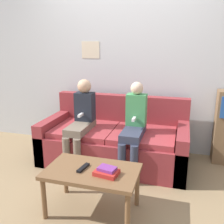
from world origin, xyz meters
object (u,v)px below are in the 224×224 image
(person_right, at_px, (134,125))
(tv_remote, at_px, (83,168))
(coffee_table, at_px, (92,175))
(person_left, at_px, (81,119))
(couch, at_px, (115,141))

(person_right, height_order, tv_remote, person_right)
(coffee_table, xyz_separation_m, person_left, (-0.47, 0.89, 0.23))
(coffee_table, distance_m, person_left, 1.03)
(person_right, bearing_deg, person_left, 179.65)
(person_left, xyz_separation_m, tv_remote, (0.39, -0.89, -0.17))
(person_right, bearing_deg, coffee_table, -103.12)
(person_right, bearing_deg, tv_remote, -107.86)
(coffee_table, bearing_deg, couch, 94.52)
(person_left, bearing_deg, couch, 28.06)
(couch, xyz_separation_m, person_right, (0.29, -0.21, 0.32))
(coffee_table, bearing_deg, person_right, 76.88)
(person_left, relative_size, person_right, 1.00)
(couch, relative_size, coffee_table, 2.22)
(coffee_table, relative_size, tv_remote, 4.84)
(person_left, height_order, person_right, person_left)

